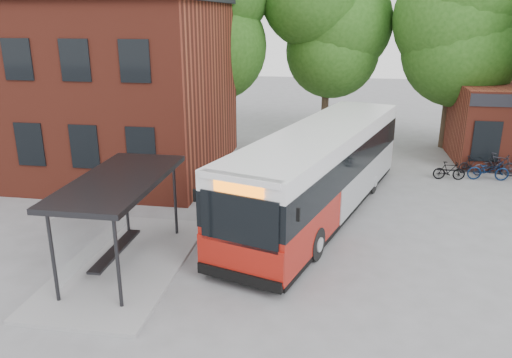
% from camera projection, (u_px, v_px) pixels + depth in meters
% --- Properties ---
extents(ground, '(100.00, 100.00, 0.00)m').
position_uv_depth(ground, '(273.00, 262.00, 15.81)').
color(ground, slate).
extents(station_building, '(18.40, 10.40, 8.50)m').
position_uv_depth(station_building, '(40.00, 82.00, 24.91)').
color(station_building, maroon).
rests_on(station_building, ground).
extents(bus_shelter, '(3.60, 7.00, 2.90)m').
position_uv_depth(bus_shelter, '(122.00, 223.00, 15.11)').
color(bus_shelter, '#252528').
rests_on(bus_shelter, ground).
extents(bike_rail, '(5.20, 0.10, 0.38)m').
position_uv_depth(bike_rail, '(494.00, 175.00, 23.69)').
color(bike_rail, '#252528').
rests_on(bike_rail, ground).
extents(tree_0, '(7.92, 7.92, 11.00)m').
position_uv_depth(tree_0, '(210.00, 49.00, 30.01)').
color(tree_0, '#214E14').
rests_on(tree_0, ground).
extents(tree_1, '(7.92, 7.92, 10.40)m').
position_uv_depth(tree_1, '(327.00, 54.00, 29.96)').
color(tree_1, '#214E14').
rests_on(tree_1, ground).
extents(tree_2, '(7.92, 7.92, 11.00)m').
position_uv_depth(tree_2, '(453.00, 52.00, 27.86)').
color(tree_2, '#214E14').
rests_on(tree_2, ground).
extents(city_bus, '(6.71, 13.53, 3.38)m').
position_uv_depth(city_bus, '(321.00, 172.00, 19.19)').
color(city_bus, maroon).
rests_on(city_bus, ground).
extents(bicycle_1, '(1.48, 0.44, 0.88)m').
position_uv_depth(bicycle_1, '(449.00, 171.00, 23.55)').
color(bicycle_1, black).
rests_on(bicycle_1, ground).
extents(bicycle_2, '(1.90, 0.72, 0.99)m').
position_uv_depth(bicycle_2, '(488.00, 170.00, 23.48)').
color(bicycle_2, '#0A1C3D').
rests_on(bicycle_2, ground).
extents(bicycle_3, '(1.52, 0.95, 0.89)m').
position_uv_depth(bicycle_3, '(472.00, 164.00, 24.62)').
color(bicycle_3, black).
rests_on(bicycle_3, ground).
extents(bicycle_4, '(1.84, 1.15, 0.91)m').
position_uv_depth(bicycle_4, '(489.00, 166.00, 24.26)').
color(bicycle_4, black).
rests_on(bicycle_4, ground).
extents(bicycle_5, '(1.84, 1.17, 1.07)m').
position_uv_depth(bicycle_5, '(498.00, 164.00, 24.29)').
color(bicycle_5, '#222228').
rests_on(bicycle_5, ground).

